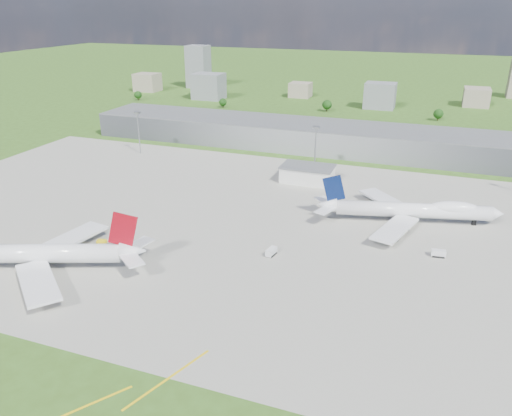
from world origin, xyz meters
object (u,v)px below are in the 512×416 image
(airliner_red_twin, at_px, (37,254))
(airliner_blue_quad, at_px, (413,210))
(van_white_near, at_px, (271,252))
(van_white_far, at_px, (438,254))
(tug_yellow, at_px, (102,242))

(airliner_red_twin, relative_size, airliner_blue_quad, 1.00)
(van_white_near, bearing_deg, van_white_far, -61.18)
(tug_yellow, distance_m, van_white_near, 65.87)
(van_white_far, bearing_deg, airliner_blue_quad, 105.75)
(tug_yellow, height_order, van_white_near, van_white_near)
(airliner_red_twin, distance_m, tug_yellow, 25.83)
(airliner_red_twin, relative_size, van_white_far, 14.17)
(tug_yellow, relative_size, van_white_near, 0.69)
(tug_yellow, bearing_deg, airliner_red_twin, -123.23)
(van_white_near, xyz_separation_m, van_white_far, (58.07, 20.02, -0.03))
(airliner_blue_quad, height_order, van_white_far, airliner_blue_quad)
(airliner_red_twin, bearing_deg, van_white_far, -176.81)
(van_white_near, height_order, van_white_far, van_white_near)
(airliner_blue_quad, xyz_separation_m, van_white_far, (11.61, -28.69, -4.27))
(tug_yellow, height_order, van_white_far, van_white_far)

